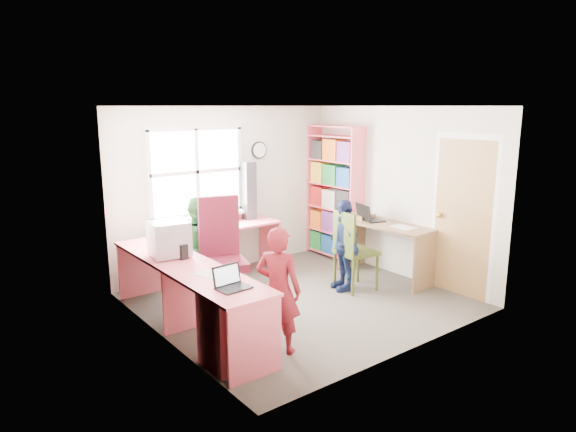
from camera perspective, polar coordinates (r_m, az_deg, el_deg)
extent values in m
cube|color=#413B33|center=(6.54, 1.35, -9.48)|extent=(3.60, 3.40, 0.02)
cube|color=white|center=(6.08, 1.47, 12.22)|extent=(3.60, 3.40, 0.02)
cube|color=beige|center=(7.59, -6.75, 2.95)|extent=(3.60, 0.02, 2.40)
cube|color=beige|center=(5.02, 13.79, -2.05)|extent=(3.60, 0.02, 2.40)
cube|color=beige|center=(5.28, -14.05, -1.38)|extent=(0.02, 3.40, 2.40)
cube|color=beige|center=(7.46, 12.30, 2.59)|extent=(0.02, 3.40, 2.40)
cube|color=white|center=(7.28, -10.10, 4.84)|extent=(1.40, 0.01, 1.20)
cube|color=white|center=(7.28, -10.08, 4.84)|extent=(1.48, 0.04, 1.28)
cube|color=#A77D48|center=(6.86, 18.78, -0.30)|extent=(0.02, 0.82, 2.00)
sphere|color=gold|center=(7.01, 16.39, 0.12)|extent=(0.07, 0.07, 0.07)
cylinder|color=black|center=(7.79, -3.24, 7.33)|extent=(0.26, 0.03, 0.26)
cylinder|color=white|center=(7.77, -3.17, 7.32)|extent=(0.22, 0.01, 0.22)
cube|color=#FF6577|center=(5.61, -11.32, -5.37)|extent=(0.60, 2.70, 0.03)
cube|color=#FF6577|center=(7.31, -7.17, -1.14)|extent=(1.65, 0.56, 0.03)
cube|color=#FF6577|center=(5.73, -11.16, -8.95)|extent=(0.56, 0.03, 0.72)
cube|color=#FF6577|center=(4.68, -3.67, -13.75)|extent=(0.56, 0.03, 0.72)
cube|color=#FF6577|center=(6.88, -16.12, -5.60)|extent=(0.56, 0.03, 0.72)
cube|color=#FF6577|center=(7.82, -2.04, -3.00)|extent=(0.03, 0.52, 0.72)
cube|color=#FF6577|center=(4.96, -6.12, -12.22)|extent=(0.54, 0.45, 0.72)
cube|color=olive|center=(7.33, 11.08, -0.93)|extent=(0.71, 1.40, 0.03)
cube|color=olive|center=(7.06, 15.20, -4.95)|extent=(0.59, 0.07, 0.76)
cube|color=olive|center=(7.83, 7.15, -2.92)|extent=(0.59, 0.07, 0.76)
cube|color=#FF6577|center=(7.82, 7.69, 2.08)|extent=(0.30, 0.02, 2.10)
cube|color=#FF6577|center=(8.54, 2.92, 3.02)|extent=(0.30, 0.02, 2.10)
cube|color=#FF6577|center=(8.06, 5.34, 9.87)|extent=(0.30, 1.00, 0.02)
cube|color=#FF6577|center=(8.39, 5.07, -4.11)|extent=(0.30, 1.00, 0.02)
cube|color=#FF6577|center=(8.30, 5.12, -1.72)|extent=(0.30, 1.00, 0.02)
cube|color=#FF6577|center=(8.22, 5.17, 0.85)|extent=(0.30, 1.00, 0.02)
cube|color=#FF6577|center=(8.15, 5.22, 3.47)|extent=(0.30, 1.00, 0.02)
cube|color=#FF6577|center=(8.10, 5.27, 6.13)|extent=(0.30, 1.00, 0.02)
cube|color=#FF6577|center=(8.07, 5.32, 8.82)|extent=(0.30, 1.00, 0.02)
cube|color=red|center=(8.14, 6.52, -3.58)|extent=(0.25, 0.28, 0.27)
cube|color=#1B58A7|center=(8.36, 5.00, -3.06)|extent=(0.25, 0.30, 0.29)
cube|color=#218B34|center=(8.58, 3.64, -2.60)|extent=(0.25, 0.26, 0.30)
cube|color=yellow|center=(8.05, 6.58, -0.99)|extent=(0.25, 0.28, 0.30)
cube|color=#7A378B|center=(8.27, 5.04, -0.54)|extent=(0.25, 0.30, 0.32)
cube|color=orange|center=(8.49, 3.67, -0.30)|extent=(0.25, 0.26, 0.29)
cube|color=#292929|center=(7.97, 6.65, 1.73)|extent=(0.25, 0.28, 0.32)
cube|color=silver|center=(8.20, 5.09, 1.93)|extent=(0.25, 0.30, 0.29)
cube|color=red|center=(8.42, 3.71, 2.28)|extent=(0.25, 0.26, 0.30)
cube|color=#1B58A7|center=(7.91, 6.72, 4.31)|extent=(0.25, 0.28, 0.29)
cube|color=#218B34|center=(8.14, 5.14, 4.63)|extent=(0.25, 0.30, 0.30)
cube|color=yellow|center=(8.36, 3.75, 4.91)|extent=(0.25, 0.26, 0.32)
cube|color=#7A378B|center=(7.87, 6.79, 7.12)|extent=(0.25, 0.28, 0.30)
cube|color=orange|center=(8.10, 5.20, 7.35)|extent=(0.25, 0.30, 0.32)
cube|color=#292929|center=(8.32, 3.78, 7.38)|extent=(0.25, 0.26, 0.29)
cylinder|color=black|center=(6.35, -6.98, -9.86)|extent=(0.78, 0.78, 0.06)
cylinder|color=black|center=(6.26, -7.04, -7.69)|extent=(0.08, 0.08, 0.47)
cube|color=maroon|center=(6.17, -7.10, -5.37)|extent=(0.64, 0.64, 0.10)
cube|color=maroon|center=(6.29, -7.71, -1.06)|extent=(0.49, 0.23, 0.73)
cylinder|color=#344115|center=(6.67, 7.25, -6.79)|extent=(0.04, 0.04, 0.50)
cylinder|color=#344115|center=(6.91, 9.86, -6.20)|extent=(0.04, 0.04, 0.50)
cylinder|color=#344115|center=(6.97, 5.23, -5.91)|extent=(0.04, 0.04, 0.50)
cylinder|color=#344115|center=(7.20, 7.80, -5.38)|extent=(0.04, 0.04, 0.50)
cube|color=#344115|center=(6.86, 7.59, -4.00)|extent=(0.51, 0.51, 0.04)
cube|color=#344115|center=(6.66, 6.25, -1.90)|extent=(0.08, 0.44, 0.55)
cube|color=gray|center=(5.90, -12.98, -4.31)|extent=(0.33, 0.27, 0.02)
cube|color=gray|center=(5.85, -13.08, -2.44)|extent=(0.45, 0.41, 0.39)
cube|color=#3F72F2|center=(5.91, -11.17, -2.20)|extent=(0.04, 0.32, 0.28)
cube|color=black|center=(4.80, -6.05, -7.97)|extent=(0.31, 0.24, 0.02)
cube|color=black|center=(4.85, -6.86, -6.52)|extent=(0.30, 0.07, 0.20)
cube|color=white|center=(4.84, -6.80, -6.54)|extent=(0.26, 0.05, 0.16)
cube|color=black|center=(7.47, 9.24, -0.41)|extent=(0.34, 0.41, 0.02)
cube|color=black|center=(7.37, 8.38, 0.40)|extent=(0.15, 0.37, 0.24)
cube|color=#3F72F2|center=(7.38, 8.45, 0.41)|extent=(0.12, 0.32, 0.19)
cube|color=black|center=(5.76, -11.60, -3.92)|extent=(0.10, 0.10, 0.17)
cube|color=black|center=(6.26, -14.29, -2.76)|extent=(0.09, 0.09, 0.16)
cube|color=black|center=(7.58, -4.33, 2.82)|extent=(0.18, 0.16, 0.85)
cube|color=red|center=(7.60, 8.12, 0.00)|extent=(0.32, 0.32, 0.06)
cube|color=beige|center=(5.23, -8.79, -6.39)|extent=(0.28, 0.33, 0.00)
cube|color=beige|center=(7.13, 12.68, -1.21)|extent=(0.23, 0.33, 0.00)
imported|color=#2B6C33|center=(7.08, -10.26, -0.32)|extent=(0.19, 0.17, 0.29)
imported|color=maroon|center=(5.07, -1.08, -8.23)|extent=(0.50, 0.56, 1.27)
imported|color=#317C37|center=(6.59, -9.63, -3.44)|extent=(0.67, 0.76, 1.30)
imported|color=#152044|center=(6.80, 6.21, -3.20)|extent=(0.50, 0.77, 1.22)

